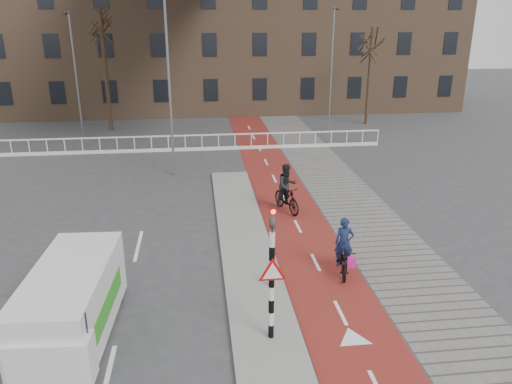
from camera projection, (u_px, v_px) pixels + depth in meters
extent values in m
plane|color=#38383A|center=(281.00, 297.00, 14.57)|extent=(120.00, 120.00, 0.00)
cube|color=maroon|center=(277.00, 185.00, 24.08)|extent=(2.50, 60.00, 0.01)
cube|color=slate|center=(334.00, 183.00, 24.40)|extent=(3.00, 60.00, 0.01)
cube|color=gray|center=(244.00, 239.00, 18.21)|extent=(1.80, 16.00, 0.12)
cylinder|color=black|center=(271.00, 287.00, 12.11)|extent=(0.14, 0.14, 2.88)
imported|color=black|center=(272.00, 217.00, 11.49)|extent=(0.13, 0.16, 0.80)
cylinder|color=#FF0C05|center=(273.00, 212.00, 11.30)|extent=(0.11, 0.02, 0.11)
cylinder|color=orange|center=(272.00, 276.00, 14.80)|extent=(0.12, 0.12, 0.72)
imported|color=black|center=(343.00, 259.00, 15.79)|extent=(0.93, 1.86, 0.93)
imported|color=#152049|center=(344.00, 243.00, 15.59)|extent=(0.65, 0.49, 1.62)
cube|color=#D21D86|center=(352.00, 262.00, 15.23)|extent=(0.29, 0.21, 0.32)
imported|color=black|center=(287.00, 198.00, 20.71)|extent=(1.18, 1.98, 1.15)
imported|color=black|center=(287.00, 185.00, 20.51)|extent=(1.06, 0.95, 1.81)
cube|color=silver|center=(72.00, 301.00, 12.49)|extent=(2.03, 4.53, 1.78)
cube|color=green|center=(35.00, 307.00, 12.42)|extent=(0.18, 2.84, 0.55)
cube|color=green|center=(109.00, 302.00, 12.62)|extent=(0.18, 2.84, 0.55)
cube|color=black|center=(50.00, 332.00, 10.61)|extent=(1.60, 0.14, 0.90)
cylinder|color=black|center=(23.00, 366.00, 11.27)|extent=(0.26, 0.63, 0.62)
cylinder|color=black|center=(91.00, 363.00, 11.35)|extent=(0.26, 0.63, 0.62)
cylinder|color=black|center=(63.00, 295.00, 14.10)|extent=(0.26, 0.63, 0.62)
cylinder|color=black|center=(117.00, 293.00, 14.19)|extent=(0.26, 0.63, 0.62)
cube|color=silver|center=(151.00, 136.00, 29.58)|extent=(28.00, 0.08, 0.08)
cube|color=silver|center=(152.00, 150.00, 29.87)|extent=(28.00, 0.10, 0.20)
cube|color=#7F6047|center=(185.00, 37.00, 42.13)|extent=(46.00, 10.00, 12.00)
cylinder|color=#2F2115|center=(106.00, 71.00, 34.20)|extent=(0.29, 0.29, 8.18)
cylinder|color=#2F2115|center=(369.00, 77.00, 36.34)|extent=(0.22, 0.22, 6.94)
cylinder|color=slate|center=(170.00, 90.00, 24.13)|extent=(0.12, 0.12, 8.65)
cylinder|color=slate|center=(76.00, 75.00, 32.87)|extent=(0.12, 0.12, 7.96)
cylinder|color=slate|center=(331.00, 72.00, 33.71)|extent=(0.12, 0.12, 8.23)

